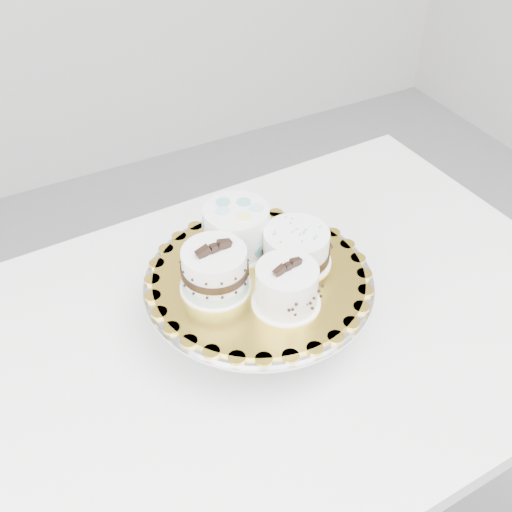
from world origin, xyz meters
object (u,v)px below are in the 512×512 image
cake_board (259,277)px  cake_dots (237,228)px  cake_swirl (287,287)px  cake_stand (259,292)px  table (265,358)px  cake_ribbon (297,248)px  cake_banded (215,271)px

cake_board → cake_dots: (0.00, 0.08, 0.04)m
cake_swirl → cake_stand: bearing=86.1°
cake_stand → cake_board: cake_board is taller
cake_stand → cake_board: size_ratio=1.09×
table → cake_ribbon: size_ratio=9.73×
cake_banded → cake_ribbon: cake_banded is taller
cake_board → cake_banded: cake_banded is taller
cake_board → cake_swirl: size_ratio=3.12×
cake_swirl → cake_ribbon: bearing=40.4°
table → cake_ribbon: (0.07, 0.02, 0.22)m
cake_board → cake_dots: size_ratio=2.63×
cake_dots → cake_ribbon: size_ratio=1.05×
cake_swirl → cake_banded: (-0.08, 0.08, 0.00)m
cake_board → cake_banded: 0.08m
table → cake_board: 0.19m
cake_stand → cake_swirl: (0.01, -0.07, 0.07)m
cake_ribbon → cake_swirl: bearing=-132.5°
cake_swirl → cake_banded: cake_banded is taller
cake_stand → cake_banded: 0.10m
cake_ribbon → table: bearing=-168.7°
cake_board → cake_ribbon: size_ratio=2.76×
cake_board → cake_ribbon: (0.07, 0.00, 0.03)m
table → cake_stand: size_ratio=3.23×
cake_stand → cake_board: 0.03m
cake_banded → cake_dots: size_ratio=0.87×
cake_stand → cake_dots: 0.11m
table → cake_ribbon: 0.23m
cake_board → cake_ribbon: 0.08m
cake_board → cake_banded: size_ratio=3.04×
cake_stand → cake_swirl: 0.10m
cake_swirl → cake_ribbon: size_ratio=0.89×
cake_banded → cake_dots: (0.07, 0.07, 0.01)m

